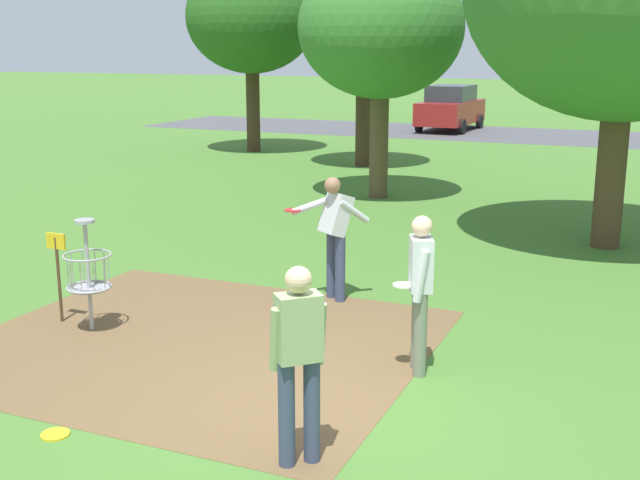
{
  "coord_description": "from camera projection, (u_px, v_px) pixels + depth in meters",
  "views": [
    {
      "loc": [
        2.99,
        -6.43,
        3.4
      ],
      "look_at": [
        -0.92,
        2.69,
        1.0
      ],
      "focal_mm": 45.07,
      "sensor_mm": 36.0,
      "label": 1
    }
  ],
  "objects": [
    {
      "name": "ground_plane",
      "position": [
        297.0,
        411.0,
        7.69
      ],
      "size": [
        160.0,
        160.0,
        0.0
      ],
      "primitive_type": "plane",
      "color": "#47752D"
    },
    {
      "name": "dirt_tee_pad",
      "position": [
        199.0,
        342.0,
        9.45
      ],
      "size": [
        5.25,
        4.67,
        0.01
      ],
      "primitive_type": "cube",
      "color": "brown",
      "rests_on": "ground"
    },
    {
      "name": "disc_golf_basket",
      "position": [
        85.0,
        270.0,
        9.74
      ],
      "size": [
        0.98,
        0.58,
        1.39
      ],
      "color": "#9E9EA3",
      "rests_on": "ground"
    },
    {
      "name": "player_foreground_watching",
      "position": [
        299.0,
        354.0,
        6.51
      ],
      "size": [
        0.45,
        0.45,
        1.71
      ],
      "color": "#384260",
      "rests_on": "ground"
    },
    {
      "name": "player_throwing",
      "position": [
        335.0,
        230.0,
        10.84
      ],
      "size": [
        0.99,
        0.76,
        1.71
      ],
      "color": "#384260",
      "rests_on": "ground"
    },
    {
      "name": "player_waiting_left",
      "position": [
        420.0,
        285.0,
        8.39
      ],
      "size": [
        0.45,
        0.49,
        1.71
      ],
      "color": "slate",
      "rests_on": "ground"
    },
    {
      "name": "frisbee_by_tee",
      "position": [
        55.0,
        434.0,
        7.2
      ],
      "size": [
        0.26,
        0.26,
        0.02
      ],
      "primitive_type": "cylinder",
      "color": "gold",
      "rests_on": "ground"
    },
    {
      "name": "tree_mid_right",
      "position": [
        381.0,
        28.0,
        17.65
      ],
      "size": [
        3.68,
        3.68,
        5.37
      ],
      "color": "brown",
      "rests_on": "ground"
    },
    {
      "name": "tree_far_left",
      "position": [
        251.0,
        18.0,
        25.72
      ],
      "size": [
        4.2,
        4.2,
        6.1
      ],
      "color": "#422D1E",
      "rests_on": "ground"
    },
    {
      "name": "tree_far_center",
      "position": [
        364.0,
        30.0,
        22.52
      ],
      "size": [
        3.67,
        3.67,
        5.42
      ],
      "color": "#422D1E",
      "rests_on": "ground"
    },
    {
      "name": "parking_lot_strip",
      "position": [
        579.0,
        137.0,
        30.67
      ],
      "size": [
        36.0,
        6.0,
        0.01
      ],
      "primitive_type": "cube",
      "color": "#4C4C51",
      "rests_on": "ground"
    },
    {
      "name": "parked_car_leftmost",
      "position": [
        451.0,
        108.0,
        33.1
      ],
      "size": [
        2.14,
        4.28,
        1.84
      ],
      "color": "maroon",
      "rests_on": "ground"
    }
  ]
}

